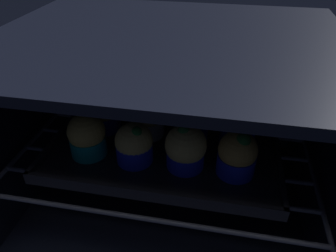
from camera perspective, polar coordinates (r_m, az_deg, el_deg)
name	(u,v)px	position (r cm, az deg, el deg)	size (l,w,h in cm)	color
oven_cavity	(171,118)	(65.77, 0.56, 1.34)	(59.00, 47.00, 37.00)	black
oven_rack	(167,144)	(64.28, -0.15, -3.21)	(54.80, 42.00, 0.80)	#444756
baking_tray	(168,137)	(64.32, 0.00, -2.00)	(42.36, 33.71, 2.20)	black
muffin_row0_col0	(87,136)	(58.95, -14.12, -1.77)	(6.70, 6.70, 8.14)	#0C8C84
muffin_row0_col1	(134,145)	(56.18, -6.01, -3.29)	(6.63, 6.63, 7.77)	#1928B7
muffin_row0_col2	(186,148)	(54.47, 3.13, -3.95)	(7.11, 7.11, 8.44)	#1928B7
muffin_row0_col3	(237,154)	(54.25, 12.15, -4.95)	(6.48, 6.48, 8.63)	#1928B7
muffin_row1_col0	(103,112)	(65.34, -11.34, 2.53)	(6.90, 6.90, 8.70)	#1928B7
muffin_row1_col1	(148,119)	(62.75, -3.63, 1.19)	(6.47, 6.47, 7.39)	silver
muffin_row1_col2	(192,120)	(61.43, 4.23, 1.15)	(6.92, 6.92, 8.42)	#1928B7
muffin_row1_col3	(238,126)	(61.30, 12.36, 0.00)	(6.47, 6.47, 7.99)	#1928B7
muffin_row2_col0	(118,91)	(72.50, -8.83, 6.11)	(6.63, 6.63, 8.42)	silver
muffin_row2_col1	(155,96)	(69.73, -2.36, 5.29)	(7.00, 7.00, 8.20)	#1928B7
muffin_row2_col2	(196,101)	(68.68, 5.03, 4.50)	(6.58, 6.58, 7.85)	red
muffin_row2_col3	(237,105)	(68.23, 12.05, 3.70)	(6.47, 6.47, 8.02)	#7A238C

